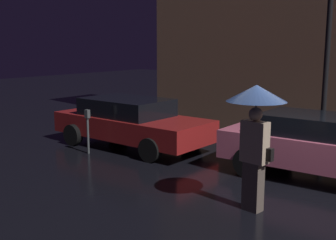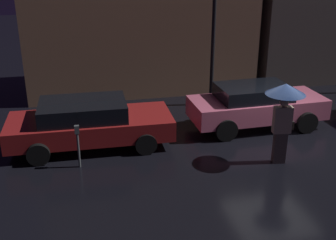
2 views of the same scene
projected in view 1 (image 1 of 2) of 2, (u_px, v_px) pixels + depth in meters
ground_plane at (295, 200)px, 7.90m from camera, size 60.00×60.00×0.00m
parked_car_red at (130, 121)px, 11.93m from camera, size 4.71×2.07×1.37m
parked_car_pink at (322, 145)px, 8.97m from camera, size 4.31×1.87×1.40m
pedestrian_with_umbrella at (256, 116)px, 7.12m from camera, size 1.02×1.02×2.21m
parking_meter at (88, 126)px, 11.13m from camera, size 0.12×0.10×1.18m
street_lamp_near at (329, 31)px, 10.80m from camera, size 0.38×0.38×4.93m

